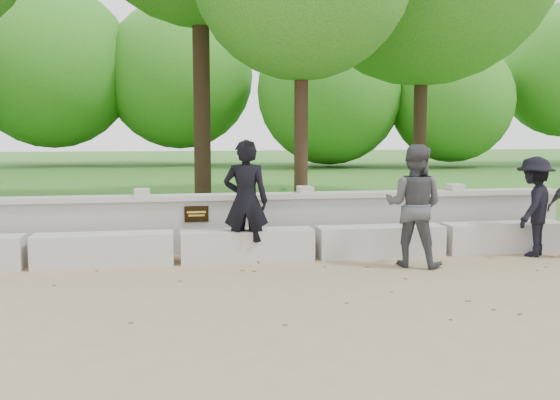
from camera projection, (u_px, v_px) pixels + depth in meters
The scene contains 10 objects.
ground at pixel (179, 298), 6.96m from camera, with size 80.00×80.00×0.00m, color #917D58.
lawn at pixel (174, 184), 20.66m from camera, with size 40.00×22.00×0.25m, color #245B19.
concrete_bench at pixel (177, 247), 8.80m from camera, with size 11.90×0.45×0.45m.
parapet_wall at pixel (176, 223), 9.46m from camera, with size 12.50×0.35×0.90m.
man_main at pixel (246, 201), 8.79m from camera, with size 0.71×0.65×1.74m.
visitor_left at pixel (414, 205), 8.56m from camera, with size 1.03×0.98×1.68m.
visitor_mid at pixel (534, 206), 9.27m from camera, with size 1.08×1.06×1.49m.
shrub_a at pixel (1, 212), 10.29m from camera, with size 0.30×0.20×0.57m, color #307A29.
shrub_b at pixel (282, 203), 11.51m from camera, with size 0.32×0.25×0.57m, color #307A29.
shrub_c at pixel (504, 205), 11.11m from camera, with size 0.52×0.45×0.58m, color #307A29.
Camera 1 is at (-0.04, -6.89, 1.86)m, focal length 40.00 mm.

